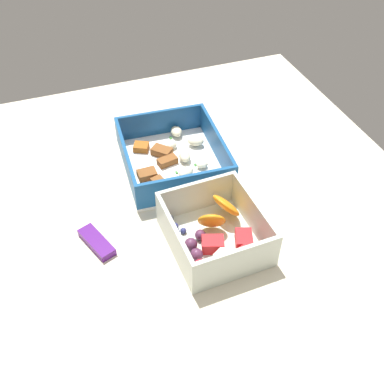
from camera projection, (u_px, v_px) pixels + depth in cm
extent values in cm
cube|color=beige|center=(179.00, 203.00, 76.90)|extent=(80.00, 80.00, 2.00)
cube|color=white|center=(173.00, 164.00, 82.18)|extent=(20.51, 18.23, 0.60)
cube|color=#19518C|center=(187.00, 187.00, 73.68)|extent=(1.71, 17.00, 5.04)
cube|color=#19518C|center=(160.00, 122.00, 86.79)|extent=(1.71, 17.00, 5.04)
cube|color=#19518C|center=(126.00, 160.00, 78.57)|extent=(18.25, 1.79, 5.04)
cube|color=#19518C|center=(217.00, 144.00, 81.90)|extent=(18.25, 1.79, 5.04)
ellipsoid|color=beige|center=(172.00, 145.00, 84.55)|extent=(2.17, 2.54, 1.08)
ellipsoid|color=beige|center=(185.00, 156.00, 81.78)|extent=(3.19, 2.49, 1.44)
ellipsoid|color=beige|center=(202.00, 165.00, 80.56)|extent=(1.56, 2.14, 1.03)
ellipsoid|color=beige|center=(186.00, 172.00, 78.67)|extent=(3.10, 3.52, 1.46)
ellipsoid|color=beige|center=(196.00, 141.00, 84.93)|extent=(3.14, 3.57, 1.49)
ellipsoid|color=beige|center=(179.00, 183.00, 76.62)|extent=(3.33, 2.73, 1.44)
ellipsoid|color=beige|center=(176.00, 131.00, 87.19)|extent=(3.16, 2.40, 1.46)
cube|color=brown|center=(162.00, 151.00, 83.31)|extent=(4.09, 4.05, 1.35)
cube|color=brown|center=(167.00, 161.00, 81.45)|extent=(2.45, 3.74, 1.20)
cube|color=#AD5B1E|center=(141.00, 147.00, 84.38)|extent=(3.20, 3.37, 1.19)
cube|color=brown|center=(159.00, 183.00, 77.19)|extent=(2.98, 2.55, 1.29)
cube|color=brown|center=(147.00, 174.00, 78.88)|extent=(2.35, 3.22, 1.20)
cube|color=#387A33|center=(195.00, 165.00, 81.47)|extent=(0.60, 0.40, 0.20)
cube|color=#387A33|center=(177.00, 173.00, 79.95)|extent=(0.60, 0.40, 0.20)
cube|color=#387A33|center=(171.00, 138.00, 87.20)|extent=(0.60, 0.40, 0.20)
cube|color=#387A33|center=(167.00, 150.00, 84.61)|extent=(0.60, 0.40, 0.20)
cube|color=silver|center=(214.00, 241.00, 69.17)|extent=(15.30, 13.80, 0.60)
cube|color=silver|center=(237.00, 263.00, 62.22)|extent=(1.08, 13.28, 5.70)
cube|color=silver|center=(197.00, 196.00, 71.77)|extent=(1.08, 13.28, 5.70)
cube|color=silver|center=(175.00, 240.00, 65.27)|extent=(13.64, 1.09, 5.70)
cube|color=silver|center=(254.00, 215.00, 68.72)|extent=(13.64, 1.09, 5.70)
ellipsoid|color=orange|center=(226.00, 205.00, 70.65)|extent=(6.21, 5.67, 4.89)
ellipsoid|color=orange|center=(212.00, 221.00, 68.65)|extent=(4.30, 5.00, 4.42)
cube|color=red|center=(244.00, 240.00, 67.68)|extent=(3.88, 3.39, 1.95)
cube|color=#F4EACC|center=(225.00, 256.00, 65.55)|extent=(3.45, 3.70, 1.79)
cube|color=red|center=(213.00, 244.00, 67.07)|extent=(3.34, 3.85, 1.94)
cube|color=red|center=(247.00, 255.00, 65.60)|extent=(3.43, 3.95, 1.99)
sphere|color=#562D4C|center=(198.00, 236.00, 68.47)|extent=(1.66, 1.66, 1.66)
sphere|color=#562D4C|center=(191.00, 244.00, 67.10)|extent=(1.92, 1.92, 1.92)
sphere|color=#562D4C|center=(196.00, 255.00, 65.70)|extent=(1.90, 1.90, 1.90)
cone|color=red|center=(202.00, 270.00, 63.62)|extent=(2.49, 2.49, 1.99)
sphere|color=navy|center=(183.00, 231.00, 69.64)|extent=(0.96, 0.96, 0.96)
sphere|color=navy|center=(170.00, 219.00, 71.31)|extent=(1.19, 1.19, 1.19)
sphere|color=navy|center=(175.00, 226.00, 70.21)|extent=(1.12, 1.12, 1.12)
sphere|color=navy|center=(177.00, 232.00, 69.44)|extent=(0.99, 0.99, 0.99)
cube|color=#51197A|center=(97.00, 242.00, 68.62)|extent=(7.40, 4.73, 1.20)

